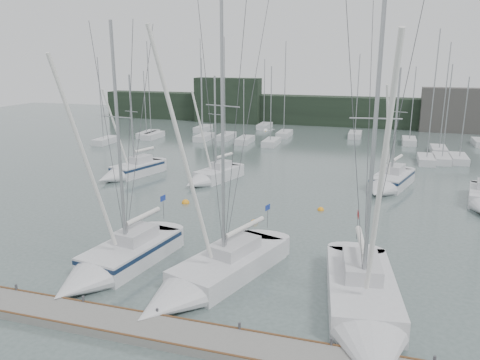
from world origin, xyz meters
name	(u,v)px	position (x,y,z in m)	size (l,w,h in m)	color
ground	(226,288)	(0.00, 0.00, 0.00)	(160.00, 160.00, 0.00)	#4E5E5B
dock	(189,337)	(0.00, -5.00, 0.20)	(24.00, 2.00, 0.40)	slate
far_treeline	(340,111)	(0.00, 62.00, 2.50)	(90.00, 4.00, 5.00)	black
far_building_left	(228,100)	(-20.00, 60.00, 4.00)	(12.00, 3.00, 8.00)	black
far_building_right	(454,110)	(18.00, 60.00, 3.50)	(10.00, 3.00, 7.00)	#413F3C
mast_forest	(323,142)	(-0.31, 42.65, 0.48)	(61.12, 26.04, 14.86)	silver
sailboat_near_left	(111,264)	(-6.79, -0.27, 0.61)	(4.41, 9.74, 14.85)	silver
sailboat_near_center	(203,280)	(-1.13, -0.52, 0.54)	(6.34, 11.18, 16.27)	silver
sailboat_near_right	(366,316)	(7.28, -1.65, 0.61)	(4.75, 11.65, 15.85)	silver
sailboat_mid_a	(128,172)	(-17.06, 19.19, 0.60)	(4.68, 8.20, 10.98)	silver
sailboat_mid_b	(209,177)	(-8.40, 19.73, 0.53)	(4.52, 7.65, 10.91)	silver
sailboat_mid_d	(388,183)	(8.18, 22.22, 0.61)	(4.92, 8.64, 11.86)	silver
buoy_a	(254,223)	(-1.22, 10.07, 0.00)	(0.56, 0.56, 0.56)	orange
buoy_b	(321,210)	(3.09, 14.52, 0.00)	(0.53, 0.53, 0.53)	orange
buoy_c	(186,203)	(-8.02, 13.02, 0.00)	(0.66, 0.66, 0.66)	orange
seagull	(265,131)	(1.20, 3.40, 8.04)	(1.02, 0.49, 0.20)	white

